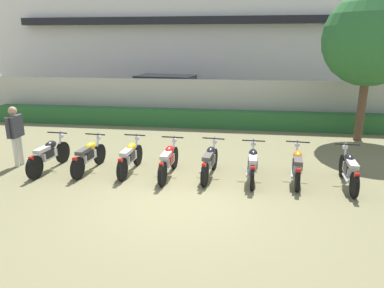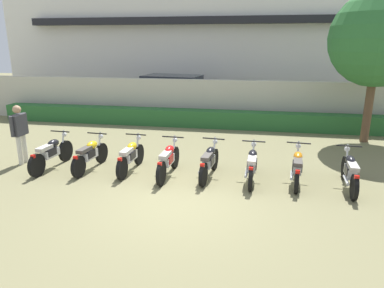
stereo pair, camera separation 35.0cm
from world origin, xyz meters
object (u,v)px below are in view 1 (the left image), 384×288
Objects in this scene: motorcycle_in_row_2 at (130,157)px; inspector_person at (15,131)px; motorcycle_in_row_3 at (169,160)px; motorcycle_in_row_4 at (210,161)px; motorcycle_in_row_7 at (349,169)px; tree_near_inspector at (371,39)px; motorcycle_in_row_6 at (297,165)px; parked_car at (169,95)px; motorcycle_in_row_1 at (89,156)px; motorcycle_in_row_5 at (252,164)px; motorcycle_in_row_0 at (49,155)px.

inspector_person is at bearing 90.50° from motorcycle_in_row_2.
motorcycle_in_row_2 is at bearing 84.48° from motorcycle_in_row_3.
motorcycle_in_row_4 is 0.95× the size of motorcycle_in_row_7.
inspector_person is (-10.51, -4.36, -2.51)m from tree_near_inspector.
motorcycle_in_row_3 is 3.29m from motorcycle_in_row_6.
parked_car is 8.71m from motorcycle_in_row_4.
tree_near_inspector is 2.83× the size of motorcycle_in_row_1.
motorcycle_in_row_6 is at bearing -85.14° from motorcycle_in_row_1.
motorcycle_in_row_2 is at bearing -148.22° from tree_near_inspector.
motorcycle_in_row_5 is at bearing -1.75° from inspector_person.
motorcycle_in_row_6 is at bearing -83.49° from motorcycle_in_row_4.
motorcycle_in_row_0 is 3.36m from motorcycle_in_row_3.
motorcycle_in_row_4 is at bearing -63.03° from parked_car.
parked_car is 2.59× the size of motorcycle_in_row_1.
motorcycle_in_row_5 is 0.98× the size of motorcycle_in_row_6.
motorcycle_in_row_7 is (7.86, -0.00, -0.01)m from motorcycle_in_row_0.
motorcycle_in_row_4 is at bearing -85.04° from motorcycle_in_row_0.
motorcycle_in_row_1 is at bearing -85.43° from parked_car.
motorcycle_in_row_3 reaches higher than motorcycle_in_row_5.
motorcycle_in_row_2 is 0.99× the size of motorcycle_in_row_4.
motorcycle_in_row_6 is 7.75m from inspector_person.
motorcycle_in_row_6 is at bearing -85.95° from motorcycle_in_row_3.
motorcycle_in_row_0 reaches higher than motorcycle_in_row_7.
motorcycle_in_row_0 is at bearing -92.90° from parked_car.
parked_car reaches higher than motorcycle_in_row_7.
tree_near_inspector is 2.78× the size of motorcycle_in_row_6.
motorcycle_in_row_1 is at bearing 95.99° from motorcycle_in_row_6.
motorcycle_in_row_2 is 1.10m from motorcycle_in_row_3.
motorcycle_in_row_6 is (1.11, 0.09, -0.01)m from motorcycle_in_row_5.
motorcycle_in_row_2 and motorcycle_in_row_4 have the same top height.
motorcycle_in_row_1 is 0.99× the size of motorcycle_in_row_4.
motorcycle_in_row_2 is at bearing -77.41° from parked_car.
parked_car is 2.74× the size of inspector_person.
motorcycle_in_row_5 is (5.54, 0.05, -0.01)m from motorcycle_in_row_0.
inspector_person is (-4.44, 0.23, 0.57)m from motorcycle_in_row_3.
tree_near_inspector is 6.74m from motorcycle_in_row_5.
motorcycle_in_row_1 is 5.54m from motorcycle_in_row_6.
parked_car is 9.04m from tree_near_inspector.
motorcycle_in_row_0 is 1.06× the size of motorcycle_in_row_6.
inspector_person reaches higher than motorcycle_in_row_6.
motorcycle_in_row_5 reaches higher than motorcycle_in_row_7.
motorcycle_in_row_1 is (-0.51, -8.25, -0.49)m from parked_car.
parked_car is at bearing 37.06° from motorcycle_in_row_6.
motorcycle_in_row_6 is (4.38, -0.03, -0.01)m from motorcycle_in_row_2.
motorcycle_in_row_6 is at bearing -0.83° from inspector_person.
motorcycle_in_row_0 is at bearing -12.91° from inspector_person.
motorcycle_in_row_4 is (2.17, -0.05, -0.00)m from motorcycle_in_row_2.
motorcycle_in_row_1 is at bearing -151.53° from tree_near_inspector.
motorcycle_in_row_7 is (5.60, -0.17, 0.00)m from motorcycle_in_row_2.
motorcycle_in_row_3 is at bearing -142.94° from tree_near_inspector.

